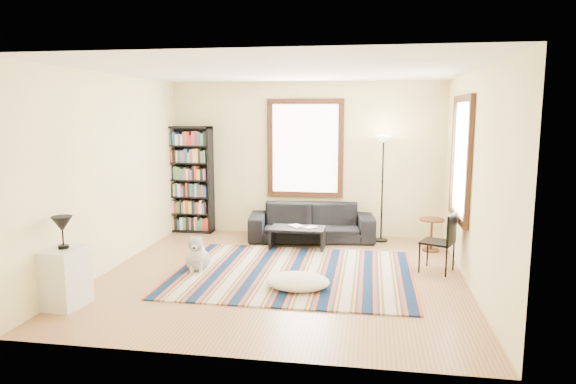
# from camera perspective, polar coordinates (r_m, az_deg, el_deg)

# --- Properties ---
(floor) EXTENTS (5.00, 5.00, 0.10)m
(floor) POSITION_cam_1_polar(r_m,az_deg,el_deg) (7.31, -0.63, -9.55)
(floor) COLOR #A97B4D
(floor) RESTS_ON ground
(ceiling) EXTENTS (5.00, 5.00, 0.10)m
(ceiling) POSITION_cam_1_polar(r_m,az_deg,el_deg) (6.96, -0.67, 13.73)
(ceiling) COLOR white
(ceiling) RESTS_ON floor
(wall_back) EXTENTS (5.00, 0.10, 2.80)m
(wall_back) POSITION_cam_1_polar(r_m,az_deg,el_deg) (9.50, 1.97, 3.68)
(wall_back) COLOR #FFECAB
(wall_back) RESTS_ON floor
(wall_front) EXTENTS (5.00, 0.10, 2.80)m
(wall_front) POSITION_cam_1_polar(r_m,az_deg,el_deg) (4.53, -6.16, -2.16)
(wall_front) COLOR #FFECAB
(wall_front) RESTS_ON floor
(wall_left) EXTENTS (0.10, 5.00, 2.80)m
(wall_left) POSITION_cam_1_polar(r_m,az_deg,el_deg) (7.83, -19.37, 2.07)
(wall_left) COLOR #FFECAB
(wall_left) RESTS_ON floor
(wall_right) EXTENTS (0.10, 5.00, 2.80)m
(wall_right) POSITION_cam_1_polar(r_m,az_deg,el_deg) (7.02, 20.32, 1.28)
(wall_right) COLOR #FFECAB
(wall_right) RESTS_ON floor
(window_back) EXTENTS (1.20, 0.06, 1.60)m
(window_back) POSITION_cam_1_polar(r_m,az_deg,el_deg) (9.40, 1.92, 4.85)
(window_back) COLOR white
(window_back) RESTS_ON wall_back
(window_right) EXTENTS (0.06, 1.20, 1.60)m
(window_right) POSITION_cam_1_polar(r_m,az_deg,el_deg) (7.77, 18.70, 3.53)
(window_right) COLOR white
(window_right) RESTS_ON wall_right
(rug) EXTENTS (3.33, 2.66, 0.02)m
(rug) POSITION_cam_1_polar(r_m,az_deg,el_deg) (7.34, 0.59, -8.99)
(rug) COLOR #0C1F3E
(rug) RESTS_ON floor
(sofa) EXTENTS (1.12, 2.28, 0.64)m
(sofa) POSITION_cam_1_polar(r_m,az_deg,el_deg) (9.15, 2.61, -3.37)
(sofa) COLOR black
(sofa) RESTS_ON floor
(bookshelf) EXTENTS (0.90, 0.30, 2.00)m
(bookshelf) POSITION_cam_1_polar(r_m,az_deg,el_deg) (9.84, -10.97, 1.36)
(bookshelf) COLOR black
(bookshelf) RESTS_ON floor
(coffee_table) EXTENTS (0.99, 0.70, 0.36)m
(coffee_table) POSITION_cam_1_polar(r_m,az_deg,el_deg) (8.60, 1.07, -5.13)
(coffee_table) COLOR black
(coffee_table) RESTS_ON floor
(book_a) EXTENTS (0.29, 0.28, 0.02)m
(book_a) POSITION_cam_1_polar(r_m,az_deg,el_deg) (8.57, 0.41, -3.86)
(book_a) COLOR beige
(book_a) RESTS_ON coffee_table
(book_b) EXTENTS (0.25, 0.27, 0.02)m
(book_b) POSITION_cam_1_polar(r_m,az_deg,el_deg) (8.58, 2.11, -3.86)
(book_b) COLOR beige
(book_b) RESTS_ON coffee_table
(floor_cushion) EXTENTS (0.85, 0.65, 0.21)m
(floor_cushion) POSITION_cam_1_polar(r_m,az_deg,el_deg) (6.70, 1.10, -9.91)
(floor_cushion) COLOR white
(floor_cushion) RESTS_ON floor
(floor_lamp) EXTENTS (0.39, 0.39, 1.86)m
(floor_lamp) POSITION_cam_1_polar(r_m,az_deg,el_deg) (9.09, 10.43, 0.32)
(floor_lamp) COLOR black
(floor_lamp) RESTS_ON floor
(side_table) EXTENTS (0.50, 0.50, 0.54)m
(side_table) POSITION_cam_1_polar(r_m,az_deg,el_deg) (8.74, 15.64, -4.61)
(side_table) COLOR #402310
(side_table) RESTS_ON floor
(folding_chair) EXTENTS (0.55, 0.54, 0.86)m
(folding_chair) POSITION_cam_1_polar(r_m,az_deg,el_deg) (7.62, 16.24, -5.38)
(folding_chair) COLOR black
(folding_chair) RESTS_ON floor
(white_cabinet) EXTENTS (0.42, 0.53, 0.70)m
(white_cabinet) POSITION_cam_1_polar(r_m,az_deg,el_deg) (6.60, -23.47, -8.71)
(white_cabinet) COLOR silver
(white_cabinet) RESTS_ON floor
(table_lamp) EXTENTS (0.26, 0.26, 0.38)m
(table_lamp) POSITION_cam_1_polar(r_m,az_deg,el_deg) (6.47, -23.77, -4.14)
(table_lamp) COLOR black
(table_lamp) RESTS_ON white_cabinet
(dog) EXTENTS (0.49, 0.61, 0.54)m
(dog) POSITION_cam_1_polar(r_m,az_deg,el_deg) (7.52, -10.03, -6.63)
(dog) COLOR #ABABAB
(dog) RESTS_ON floor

